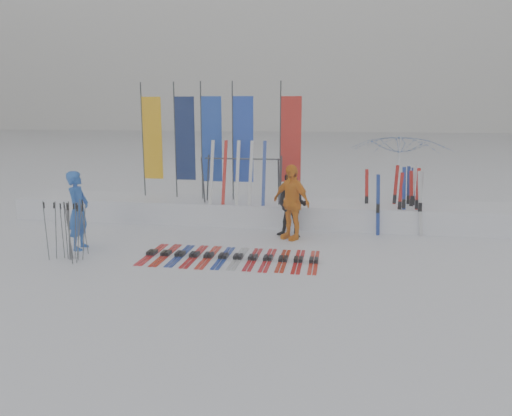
% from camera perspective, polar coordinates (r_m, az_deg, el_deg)
% --- Properties ---
extents(ground, '(120.00, 120.00, 0.00)m').
position_cam_1_polar(ground, '(9.37, -2.82, -7.87)').
color(ground, white).
rests_on(ground, ground).
extents(snow_bank, '(14.00, 1.60, 0.60)m').
position_cam_1_polar(snow_bank, '(13.67, 1.22, -0.42)').
color(snow_bank, white).
rests_on(snow_bank, ground).
extents(person_blue, '(0.48, 0.67, 1.75)m').
position_cam_1_polar(person_blue, '(11.65, -19.65, -0.26)').
color(person_blue, blue).
rests_on(person_blue, ground).
extents(person_black, '(0.85, 0.72, 1.56)m').
position_cam_1_polar(person_black, '(12.06, 4.14, 0.30)').
color(person_black, black).
rests_on(person_black, ground).
extents(person_yellow, '(1.11, 0.96, 1.79)m').
position_cam_1_polar(person_yellow, '(11.85, 4.03, 0.68)').
color(person_yellow, orange).
rests_on(person_yellow, ground).
extents(tent_canopy, '(2.96, 3.01, 2.45)m').
position_cam_1_polar(tent_canopy, '(14.24, 16.00, 3.40)').
color(tent_canopy, white).
rests_on(tent_canopy, ground).
extents(ski_row, '(3.63, 1.66, 0.07)m').
position_cam_1_polar(ski_row, '(10.48, -2.94, -5.58)').
color(ski_row, red).
rests_on(ski_row, ground).
extents(pole_cluster, '(0.86, 0.75, 1.24)m').
position_cam_1_polar(pole_cluster, '(10.93, -20.52, -2.50)').
color(pole_cluster, '#595B60').
rests_on(pole_cluster, ground).
extents(feather_flags, '(4.52, 0.29, 3.20)m').
position_cam_1_polar(feather_flags, '(13.88, -4.73, 7.83)').
color(feather_flags, '#383A3F').
rests_on(feather_flags, ground).
extents(ski_rack, '(2.04, 0.80, 1.23)m').
position_cam_1_polar(ski_rack, '(13.20, -1.59, 3.93)').
color(ski_rack, '#383A3F').
rests_on(ski_rack, ground).
extents(upright_skis, '(1.44, 1.17, 1.70)m').
position_cam_1_polar(upright_skis, '(13.27, 16.55, 0.93)').
color(upright_skis, red).
rests_on(upright_skis, ground).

